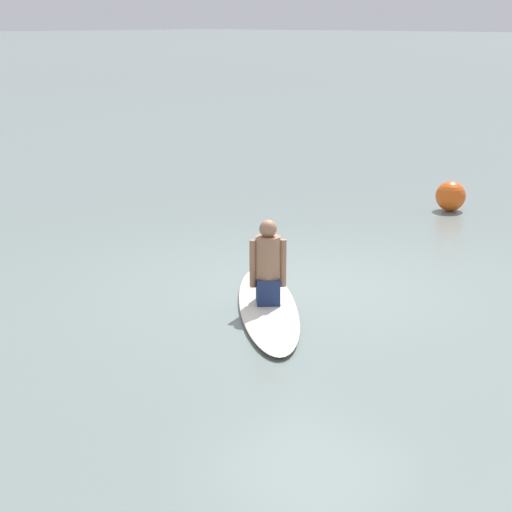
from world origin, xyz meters
name	(u,v)px	position (x,y,z in m)	size (l,w,h in m)	color
ground_plane	(309,288)	(0.00, 0.00, 0.00)	(400.00, 400.00, 0.00)	slate
surfboard	(268,306)	(0.95, 0.17, 0.05)	(3.00, 0.63, 0.09)	silver
person_paddler	(268,266)	(0.95, 0.17, 0.51)	(0.39, 0.39, 0.93)	navy
buoy_marker	(451,196)	(-4.93, -0.88, 0.25)	(0.50, 0.50, 0.50)	#E55919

